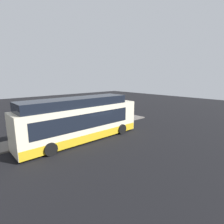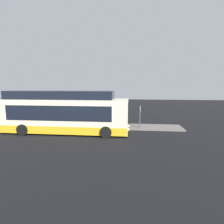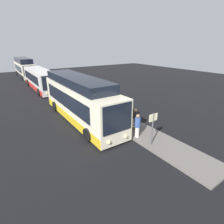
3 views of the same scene
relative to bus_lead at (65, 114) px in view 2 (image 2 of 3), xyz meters
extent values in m
plane|color=black|center=(1.44, -0.10, -1.80)|extent=(80.00, 80.00, 0.00)
cube|color=#605B56|center=(1.44, 2.76, -1.73)|extent=(20.00, 2.52, 0.13)
cube|color=beige|center=(0.10, 0.00, -0.12)|extent=(11.51, 2.52, 3.01)
cube|color=gold|center=(0.10, 0.00, -1.27)|extent=(11.45, 2.54, 0.70)
cube|color=black|center=(-0.19, 0.00, 0.24)|extent=(9.44, 2.55, 1.32)
cube|color=black|center=(5.87, 0.00, 0.32)|extent=(0.06, 2.21, 1.92)
sphere|color=#F9E58C|center=(5.89, 0.69, -1.17)|extent=(0.24, 0.24, 0.24)
sphere|color=#F9E58C|center=(5.89, -0.69, -1.17)|extent=(0.24, 0.24, 0.24)
cylinder|color=black|center=(4.01, 1.26, -1.30)|extent=(1.00, 0.30, 1.00)
cylinder|color=black|center=(4.01, -1.26, -1.30)|extent=(1.00, 0.30, 1.00)
cylinder|color=black|center=(-3.47, 1.26, -1.30)|extent=(1.00, 0.30, 1.00)
cylinder|color=black|center=(-3.47, -1.26, -1.30)|extent=(1.00, 0.30, 1.00)
cube|color=black|center=(-0.36, 0.00, 1.76)|extent=(9.78, 2.31, 0.75)
cylinder|color=#6B604C|center=(0.49, 3.09, -1.27)|extent=(0.39, 0.39, 0.80)
cylinder|color=#334C8C|center=(0.49, 3.09, -0.52)|extent=(0.55, 0.55, 0.70)
sphere|color=beige|center=(0.49, 3.09, -0.04)|extent=(0.26, 0.26, 0.26)
cube|color=beige|center=(0.77, 3.22, -0.82)|extent=(0.25, 0.31, 0.24)
cylinder|color=silver|center=(5.67, 1.92, -1.26)|extent=(0.35, 0.35, 0.81)
cylinder|color=#334C8C|center=(5.67, 1.92, -0.50)|extent=(0.50, 0.50, 0.71)
sphere|color=#9E7051|center=(5.67, 1.92, -0.02)|extent=(0.27, 0.27, 0.27)
cube|color=beige|center=(5.37, 1.86, -0.81)|extent=(0.20, 0.30, 0.24)
cylinder|color=#6B604C|center=(4.64, 2.60, -1.27)|extent=(0.34, 0.34, 0.80)
cylinder|color=#262628|center=(4.64, 2.60, -0.52)|extent=(0.48, 0.48, 0.69)
sphere|color=tan|center=(4.64, 2.60, -0.04)|extent=(0.26, 0.26, 0.26)
cube|color=beige|center=(4.60, 2.29, -0.82)|extent=(0.30, 0.17, 0.24)
cube|color=beige|center=(0.04, 2.72, -1.34)|extent=(0.34, 0.22, 0.66)
cylinder|color=black|center=(0.04, 2.72, -0.89)|extent=(0.02, 0.02, 0.24)
cylinder|color=#4C4C51|center=(7.02, 2.00, -0.52)|extent=(0.10, 0.10, 2.29)
cube|color=beige|center=(7.02, 2.00, 0.32)|extent=(0.04, 0.71, 0.50)
camera|label=1|loc=(-8.26, -13.20, 3.93)|focal=28.00mm
camera|label=2|loc=(6.03, -15.43, 2.64)|focal=28.00mm
camera|label=3|loc=(14.08, -6.00, 4.66)|focal=28.00mm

